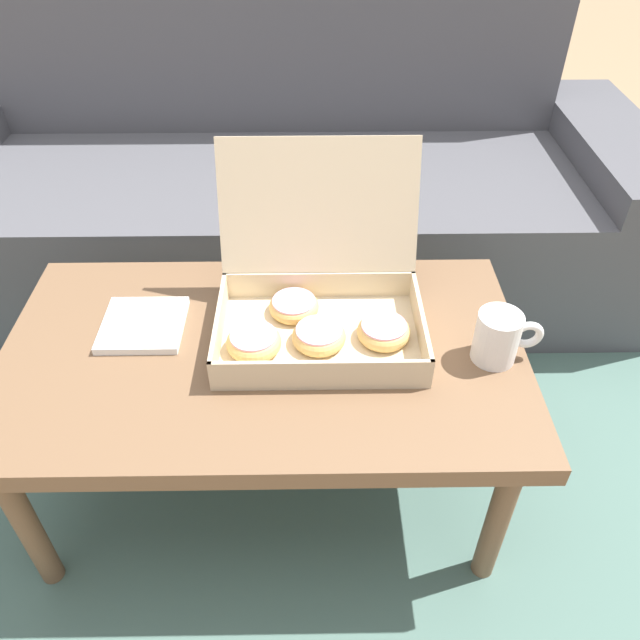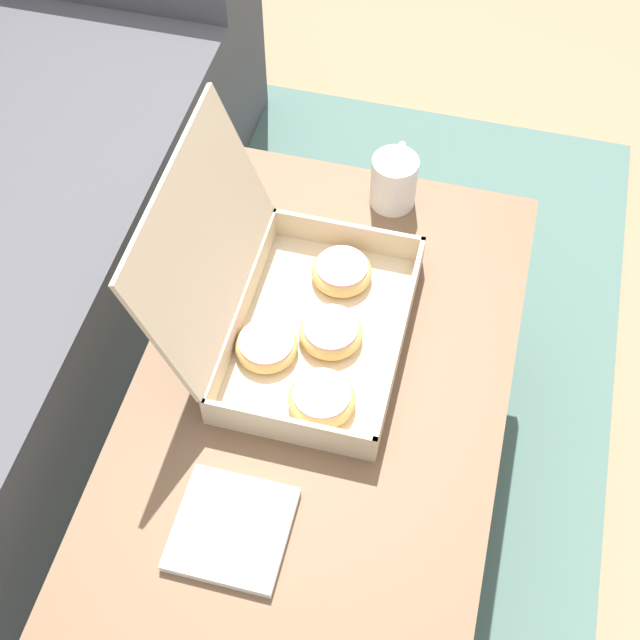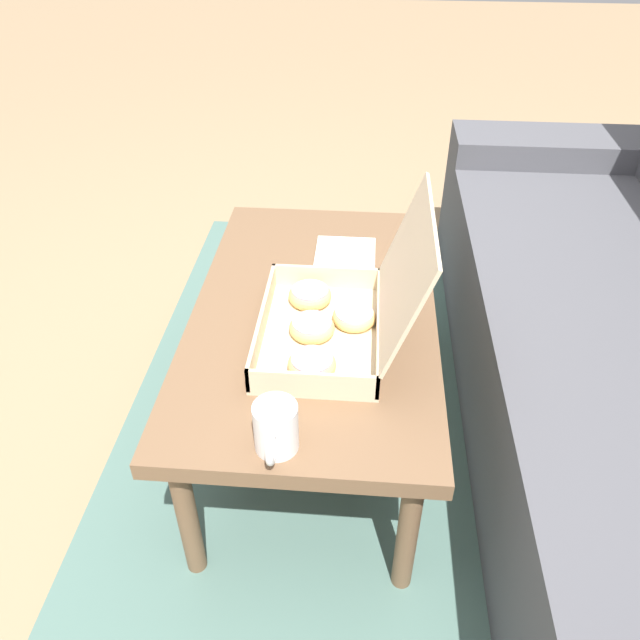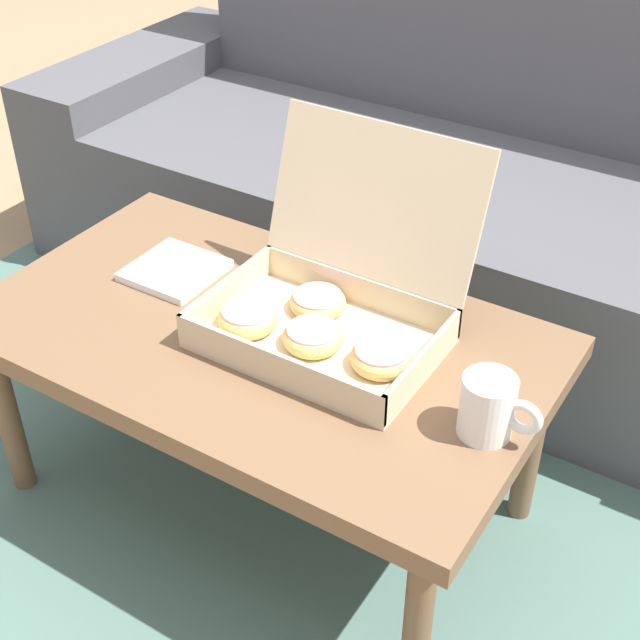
{
  "view_description": "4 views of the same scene",
  "coord_description": "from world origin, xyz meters",
  "px_view_note": "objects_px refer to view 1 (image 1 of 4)",
  "views": [
    {
      "loc": [
        0.1,
        -0.94,
        1.23
      ],
      "look_at": [
        0.11,
        -0.04,
        0.47
      ],
      "focal_mm": 35.0,
      "sensor_mm": 36.0,
      "label": 1
    },
    {
      "loc": [
        -0.67,
        -0.24,
        1.62
      ],
      "look_at": [
        0.11,
        -0.04,
        0.47
      ],
      "focal_mm": 50.0,
      "sensor_mm": 36.0,
      "label": 2
    },
    {
      "loc": [
        1.2,
        0.05,
        1.31
      ],
      "look_at": [
        0.11,
        -0.04,
        0.47
      ],
      "focal_mm": 35.0,
      "sensor_mm": 36.0,
      "label": 3
    },
    {
      "loc": [
        0.75,
        -1.06,
        1.34
      ],
      "look_at": [
        0.11,
        -0.04,
        0.47
      ],
      "focal_mm": 50.0,
      "sensor_mm": 36.0,
      "label": 4
    }
  ],
  "objects_px": {
    "couch": "(281,185)",
    "coffee_mug": "(499,337)",
    "coffee_table": "(264,365)",
    "pastry_box": "(316,305)"
  },
  "relations": [
    {
      "from": "couch",
      "to": "coffee_table",
      "type": "bearing_deg",
      "value": -90.0
    },
    {
      "from": "coffee_table",
      "to": "coffee_mug",
      "type": "xyz_separation_m",
      "value": [
        0.44,
        -0.03,
        0.09
      ]
    },
    {
      "from": "couch",
      "to": "pastry_box",
      "type": "height_order",
      "value": "couch"
    },
    {
      "from": "couch",
      "to": "coffee_mug",
      "type": "bearing_deg",
      "value": -64.16
    },
    {
      "from": "coffee_table",
      "to": "coffee_mug",
      "type": "distance_m",
      "value": 0.45
    },
    {
      "from": "couch",
      "to": "coffee_mug",
      "type": "distance_m",
      "value": 1.02
    },
    {
      "from": "couch",
      "to": "coffee_table",
      "type": "distance_m",
      "value": 0.87
    },
    {
      "from": "coffee_table",
      "to": "pastry_box",
      "type": "bearing_deg",
      "value": 29.64
    },
    {
      "from": "coffee_mug",
      "to": "pastry_box",
      "type": "bearing_deg",
      "value": 164.93
    },
    {
      "from": "coffee_table",
      "to": "pastry_box",
      "type": "relative_size",
      "value": 2.55
    }
  ]
}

